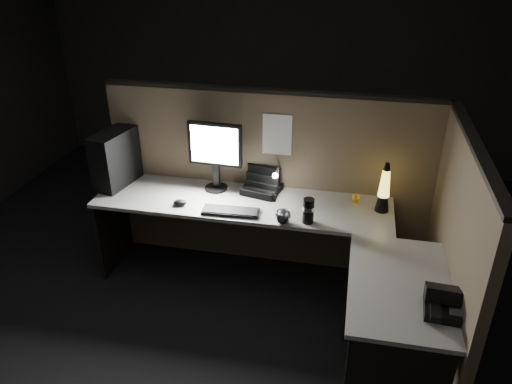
% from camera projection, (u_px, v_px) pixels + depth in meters
% --- Properties ---
extents(floor, '(6.00, 6.00, 0.00)m').
position_uv_depth(floor, '(245.00, 329.00, 3.66)').
color(floor, black).
rests_on(floor, ground).
extents(room_shell, '(6.00, 6.00, 6.00)m').
position_uv_depth(room_shell, '(242.00, 118.00, 2.90)').
color(room_shell, silver).
rests_on(room_shell, ground).
extents(partition_back, '(2.66, 0.06, 1.50)m').
position_uv_depth(partition_back, '(269.00, 182.00, 4.11)').
color(partition_back, brown).
rests_on(partition_back, ground).
extents(partition_right, '(0.06, 1.66, 1.50)m').
position_uv_depth(partition_right, '(452.00, 258.00, 3.15)').
color(partition_right, brown).
rests_on(partition_right, ground).
extents(desk, '(2.60, 1.60, 0.73)m').
position_uv_depth(desk, '(276.00, 246.00, 3.57)').
color(desk, '#A6A59D').
rests_on(desk, ground).
extents(pc_tower, '(0.27, 0.46, 0.45)m').
position_uv_depth(pc_tower, '(115.00, 158.00, 4.03)').
color(pc_tower, black).
rests_on(pc_tower, desk).
extents(monitor, '(0.44, 0.19, 0.56)m').
position_uv_depth(monitor, '(215.00, 150.00, 3.90)').
color(monitor, black).
rests_on(monitor, desk).
extents(keyboard, '(0.43, 0.16, 0.02)m').
position_uv_depth(keyboard, '(231.00, 211.00, 3.70)').
color(keyboard, black).
rests_on(keyboard, desk).
extents(mouse, '(0.11, 0.08, 0.04)m').
position_uv_depth(mouse, '(180.00, 203.00, 3.80)').
color(mouse, black).
rests_on(mouse, desk).
extents(clip_lamp, '(0.04, 0.18, 0.23)m').
position_uv_depth(clip_lamp, '(276.00, 180.00, 3.88)').
color(clip_lamp, silver).
rests_on(clip_lamp, desk).
extents(organizer, '(0.33, 0.30, 0.21)m').
position_uv_depth(organizer, '(262.00, 186.00, 3.98)').
color(organizer, black).
rests_on(organizer, desk).
extents(lava_lamp, '(0.10, 0.10, 0.39)m').
position_uv_depth(lava_lamp, '(384.00, 191.00, 3.66)').
color(lava_lamp, black).
rests_on(lava_lamp, desk).
extents(travel_mug, '(0.08, 0.08, 0.19)m').
position_uv_depth(travel_mug, '(308.00, 211.00, 3.54)').
color(travel_mug, black).
rests_on(travel_mug, desk).
extents(steel_mug, '(0.14, 0.14, 0.09)m').
position_uv_depth(steel_mug, '(283.00, 217.00, 3.55)').
color(steel_mug, silver).
rests_on(steel_mug, desk).
extents(figurine, '(0.06, 0.06, 0.06)m').
position_uv_depth(figurine, '(356.00, 197.00, 3.80)').
color(figurine, yellow).
rests_on(figurine, desk).
extents(pinned_paper, '(0.23, 0.00, 0.33)m').
position_uv_depth(pinned_paper, '(277.00, 135.00, 3.87)').
color(pinned_paper, white).
rests_on(pinned_paper, partition_back).
extents(desk_phone, '(0.26, 0.27, 0.15)m').
position_uv_depth(desk_phone, '(447.00, 303.00, 2.72)').
color(desk_phone, black).
rests_on(desk_phone, desk).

